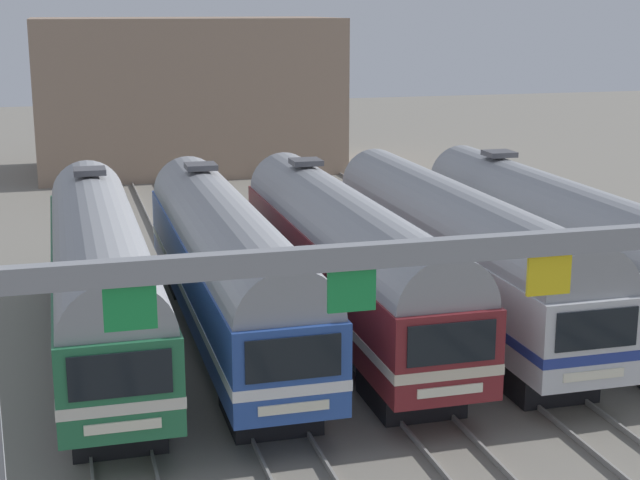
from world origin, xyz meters
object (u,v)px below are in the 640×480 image
Objects in this scene: commuter_train_green at (100,270)px; commuter_train_maroon at (344,253)px; commuter_train_silver at (455,246)px; commuter_train_blue at (226,261)px; commuter_train_white at (560,239)px; catenary_gantry at (548,295)px.

commuter_train_maroon is at bearing 0.00° from commuter_train_green.
commuter_train_maroon reaches higher than commuter_train_silver.
commuter_train_blue is 1.00× the size of commuter_train_white.
catenary_gantry is at bearing -106.20° from commuter_train_silver.
commuter_train_maroon is 3.92m from commuter_train_silver.
commuter_train_green and commuter_train_white have the same top height.
commuter_train_silver is at bearing 73.80° from catenary_gantry.
commuter_train_silver is at bearing -0.06° from commuter_train_maroon.
commuter_train_blue is 11.76m from commuter_train_white.
commuter_train_blue and commuter_train_white have the same top height.
commuter_train_white reaches higher than commuter_train_silver.
commuter_train_green is 1.00× the size of commuter_train_maroon.
commuter_train_green is 7.84m from commuter_train_maroon.
commuter_train_green is 1.00× the size of commuter_train_blue.
commuter_train_maroon is at bearing 179.94° from commuter_train_silver.
commuter_train_white is at bearing 0.00° from commuter_train_blue.
catenary_gantry is at bearing -59.85° from commuter_train_green.
commuter_train_white is at bearing 0.00° from commuter_train_green.
commuter_train_maroon is (7.84, 0.00, 0.00)m from commuter_train_green.
commuter_train_blue is at bearing 180.00° from commuter_train_maroon.
commuter_train_white is (3.92, 0.00, 0.00)m from commuter_train_silver.
commuter_train_green and commuter_train_maroon have the same top height.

